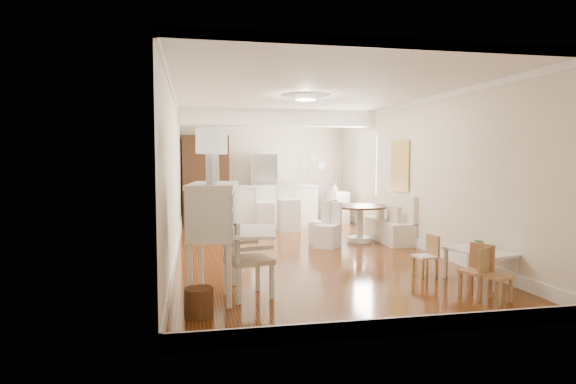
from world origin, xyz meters
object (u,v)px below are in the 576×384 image
object	(u,v)px
breakfast_counter	(276,206)
kids_table	(480,266)
bar_stool_left	(265,208)
wicker_basket	(199,302)
secretary_bureau	(214,240)
sideboard	(336,207)
kids_chair_a	(476,271)
gustavian_armchair	(249,259)
pantry_cabinet	(206,179)
dining_table	(360,224)
slip_chair_near	(328,225)
fridge	(277,188)
kids_chair_c	(496,275)
kids_chair_b	(425,256)
bar_stool_right	(288,206)
slip_chair_far	(323,222)

from	to	relation	value
breakfast_counter	kids_table	bearing A→B (deg)	-73.16
bar_stool_left	wicker_basket	bearing A→B (deg)	-105.50
bar_stool_left	kids_table	bearing A→B (deg)	-69.12
wicker_basket	breakfast_counter	size ratio (longest dim) A/B	0.15
secretary_bureau	sideboard	xyz separation A→B (m)	(3.48, 6.23, -0.28)
kids_chair_a	gustavian_armchair	bearing A→B (deg)	-128.51
wicker_basket	sideboard	world-z (taller)	sideboard
bar_stool_left	kids_chair_a	bearing A→B (deg)	-75.17
breakfast_counter	pantry_cabinet	world-z (taller)	pantry_cabinet
wicker_basket	dining_table	world-z (taller)	dining_table
sideboard	dining_table	bearing A→B (deg)	-103.18
slip_chair_near	fridge	world-z (taller)	fridge
bar_stool_left	sideboard	distance (m)	2.20
fridge	kids_chair_c	bearing A→B (deg)	-80.91
breakfast_counter	bar_stool_left	world-z (taller)	bar_stool_left
wicker_basket	kids_chair_a	world-z (taller)	kids_chair_a
wicker_basket	bar_stool_left	size ratio (longest dim) A/B	0.30
secretary_bureau	kids_chair_b	bearing A→B (deg)	15.18
breakfast_counter	pantry_cabinet	xyz separation A→B (m)	(-1.70, 1.08, 0.63)
kids_table	bar_stool_left	size ratio (longest dim) A/B	0.86
kids_table	kids_chair_a	xyz separation A→B (m)	(-0.47, -0.63, 0.11)
gustavian_armchair	fridge	xyz separation A→B (m)	(1.59, 7.07, 0.42)
secretary_bureau	kids_table	xyz separation A→B (m)	(3.60, -0.07, -0.48)
slip_chair_near	bar_stool_right	xyz separation A→B (m)	(-0.33, 2.17, 0.16)
pantry_cabinet	sideboard	bearing A→B (deg)	-12.14
secretary_bureau	sideboard	world-z (taller)	secretary_bureau
kids_chair_b	sideboard	world-z (taller)	sideboard
kids_chair_b	bar_stool_left	bearing A→B (deg)	-170.61
kids_table	fridge	distance (m)	7.21
slip_chair_near	dining_table	bearing A→B (deg)	70.44
breakfast_counter	bar_stool_left	bearing A→B (deg)	-126.68
kids_table	bar_stool_left	world-z (taller)	bar_stool_left
kids_chair_b	fridge	world-z (taller)	fridge
pantry_cabinet	fridge	distance (m)	1.92
breakfast_counter	fridge	xyz separation A→B (m)	(0.20, 1.05, 0.39)
kids_chair_c	slip_chair_far	xyz separation A→B (m)	(-0.97, 4.16, 0.12)
breakfast_counter	slip_chair_near	bearing A→B (deg)	-81.16
kids_chair_c	bar_stool_left	distance (m)	6.58
kids_chair_b	kids_chair_c	distance (m)	1.31
kids_chair_a	dining_table	world-z (taller)	dining_table
kids_chair_b	sideboard	xyz separation A→B (m)	(0.47, 5.86, 0.11)
bar_stool_left	fridge	distance (m)	1.67
wicker_basket	kids_chair_b	xyz separation A→B (m)	(3.21, 1.13, 0.15)
gustavian_armchair	kids_chair_b	bearing A→B (deg)	-94.87
breakfast_counter	kids_chair_c	bearing A→B (deg)	-77.91
wicker_basket	kids_chair_b	bearing A→B (deg)	19.49
dining_table	bar_stool_right	bearing A→B (deg)	124.44
gustavian_armchair	wicker_basket	xyz separation A→B (m)	(-0.61, -0.63, -0.32)
kids_chair_a	slip_chair_far	xyz separation A→B (m)	(-0.85, 3.94, 0.11)
bar_stool_left	pantry_cabinet	size ratio (longest dim) A/B	0.45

